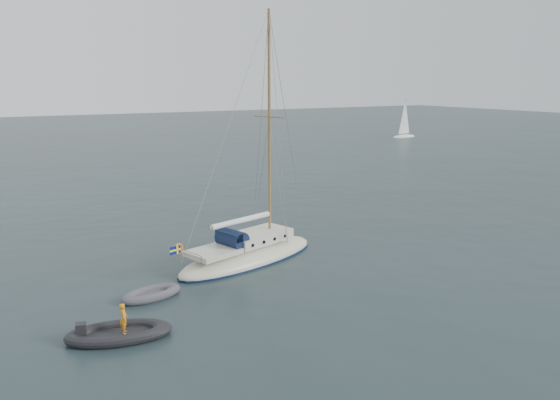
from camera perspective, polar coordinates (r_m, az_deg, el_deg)
ground at (r=30.42m, az=4.24°, el=-7.03°), size 300.00×300.00×0.00m
sailboat at (r=31.15m, az=-3.31°, el=-4.41°), size 10.21×3.06×14.55m
dinghy at (r=26.91m, az=-13.33°, el=-9.55°), size 3.04×1.37×0.44m
rib at (r=23.31m, az=-16.53°, el=-13.16°), size 4.19×1.90×1.48m
distant_yacht_b at (r=102.19m, az=12.88°, el=8.18°), size 5.58×2.98×7.39m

